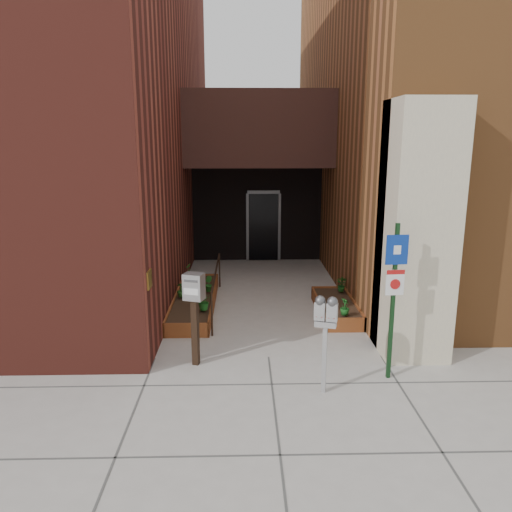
{
  "coord_description": "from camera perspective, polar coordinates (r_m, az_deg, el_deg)",
  "views": [
    {
      "loc": [
        -0.43,
        -8.14,
        3.77
      ],
      "look_at": [
        -0.17,
        1.8,
        1.41
      ],
      "focal_mm": 35.0,
      "sensor_mm": 36.0,
      "label": 1
    }
  ],
  "objects": [
    {
      "name": "architecture",
      "position": [
        15.09,
        -0.56,
        17.93
      ],
      "size": [
        20.0,
        14.6,
        10.0
      ],
      "color": "maroon",
      "rests_on": "ground"
    },
    {
      "name": "sign_post",
      "position": [
        7.99,
        15.52,
        -3.27
      ],
      "size": [
        0.34,
        0.09,
        2.52
      ],
      "color": "#123316",
      "rests_on": "ground"
    },
    {
      "name": "ground",
      "position": [
        8.98,
        1.44,
        -11.48
      ],
      "size": [
        80.0,
        80.0,
        0.0
      ],
      "primitive_type": "plane",
      "color": "#9E9991",
      "rests_on": "ground"
    },
    {
      "name": "planter_left",
      "position": [
        11.49,
        -7.02,
        -5.22
      ],
      "size": [
        0.9,
        3.6,
        0.3
      ],
      "color": "brown",
      "rests_on": "ground"
    },
    {
      "name": "parking_meter",
      "position": [
        7.45,
        7.97,
        -7.09
      ],
      "size": [
        0.36,
        0.22,
        1.53
      ],
      "color": "#AFAFB2",
      "rests_on": "ground"
    },
    {
      "name": "shrub_left_a",
      "position": [
        10.39,
        -5.95,
        -5.16
      ],
      "size": [
        0.42,
        0.42,
        0.37
      ],
      "primitive_type": "imported",
      "rotation": [
        0.0,
        0.0,
        0.31
      ],
      "color": "#1A5C1B",
      "rests_on": "planter_left"
    },
    {
      "name": "handrail",
      "position": [
        11.22,
        -4.59,
        -2.33
      ],
      "size": [
        0.04,
        3.34,
        0.9
      ],
      "color": "black",
      "rests_on": "ground"
    },
    {
      "name": "planter_right",
      "position": [
        11.15,
        9.15,
        -5.88
      ],
      "size": [
        0.8,
        2.2,
        0.3
      ],
      "color": "brown",
      "rests_on": "ground"
    },
    {
      "name": "payment_dropbox",
      "position": [
        8.36,
        -7.07,
        -4.96
      ],
      "size": [
        0.38,
        0.32,
        1.61
      ],
      "color": "black",
      "rests_on": "ground"
    },
    {
      "name": "shrub_right_a",
      "position": [
        10.2,
        10.11,
        -5.74
      ],
      "size": [
        0.25,
        0.25,
        0.34
      ],
      "primitive_type": "imported",
      "rotation": [
        0.0,
        0.0,
        1.21
      ],
      "color": "#18541A",
      "rests_on": "planter_right"
    },
    {
      "name": "shrub_left_d",
      "position": [
        12.95,
        -7.72,
        -1.57
      ],
      "size": [
        0.22,
        0.22,
        0.33
      ],
      "primitive_type": "imported",
      "rotation": [
        0.0,
        0.0,
        5.02
      ],
      "color": "#2C621C",
      "rests_on": "planter_left"
    },
    {
      "name": "shrub_left_c",
      "position": [
        11.28,
        -8.54,
        -3.83
      ],
      "size": [
        0.24,
        0.24,
        0.34
      ],
      "primitive_type": "imported",
      "rotation": [
        0.0,
        0.0,
        3.47
      ],
      "color": "#205117",
      "rests_on": "planter_left"
    },
    {
      "name": "shrub_right_c",
      "position": [
        11.74,
        9.77,
        -3.32
      ],
      "size": [
        0.28,
        0.28,
        0.29
      ],
      "primitive_type": "imported",
      "rotation": [
        0.0,
        0.0,
        4.76
      ],
      "color": "#1A5D1E",
      "rests_on": "planter_right"
    },
    {
      "name": "shrub_left_b",
      "position": [
        11.61,
        -5.47,
        -3.18
      ],
      "size": [
        0.25,
        0.25,
        0.36
      ],
      "primitive_type": "imported",
      "rotation": [
        0.0,
        0.0,
        1.93
      ],
      "color": "#1A5819",
      "rests_on": "planter_left"
    },
    {
      "name": "shrub_right_b",
      "position": [
        11.69,
        9.85,
        -3.18
      ],
      "size": [
        0.26,
        0.26,
        0.37
      ],
      "primitive_type": "imported",
      "rotation": [
        0.0,
        0.0,
        2.73
      ],
      "color": "#1D5719",
      "rests_on": "planter_right"
    }
  ]
}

